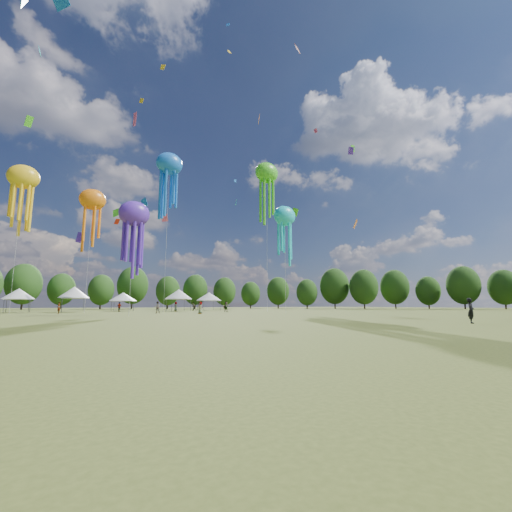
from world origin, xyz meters
TOP-DOWN VIEW (x-y plane):
  - ground at (0.00, 0.00)m, footprint 300.00×300.00m
  - observer_main at (7.84, -1.19)m, footprint 0.72×0.63m
  - spectator_near at (-3.02, 36.73)m, footprint 0.87×0.70m
  - spectators_far at (4.90, 46.52)m, footprint 26.23×26.62m
  - festival_tents at (-2.36, 55.58)m, footprint 40.17×9.97m
  - show_kites at (0.71, 38.13)m, footprint 43.86×19.55m
  - small_kites at (-0.47, 42.07)m, footprint 67.48×56.32m
  - treeline at (-3.87, 62.51)m, footprint 201.57×95.24m

SIDE VIEW (x-z plane):
  - ground at x=0.00m, z-range 0.00..0.00m
  - observer_main at x=7.84m, z-range 0.00..1.65m
  - spectator_near at x=-3.02m, z-range 0.00..1.70m
  - spectators_far at x=4.90m, z-range -0.03..1.79m
  - festival_tents at x=-2.36m, z-range 0.93..5.35m
  - treeline at x=-3.87m, z-range -0.17..13.26m
  - show_kites at x=0.71m, z-range 4.44..33.69m
  - small_kites at x=-0.47m, z-range 7.92..52.43m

